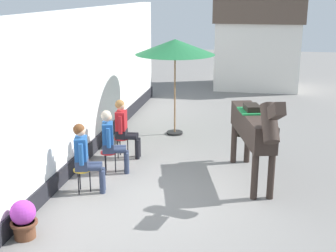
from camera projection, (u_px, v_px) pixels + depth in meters
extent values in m
plane|color=slate|center=(197.00, 147.00, 11.57)|extent=(40.00, 40.00, 0.00)
cube|color=white|center=(75.00, 89.00, 10.12)|extent=(0.30, 14.00, 3.40)
cube|color=black|center=(80.00, 154.00, 10.55)|extent=(0.34, 14.00, 0.36)
cube|color=silver|center=(257.00, 55.00, 18.41)|extent=(3.20, 2.40, 2.60)
cube|color=brown|center=(259.00, 10.00, 17.91)|extent=(3.40, 2.60, 0.90)
cylinder|color=gold|center=(82.00, 170.00, 8.85)|extent=(0.34, 0.34, 0.03)
cylinder|color=black|center=(90.00, 181.00, 8.93)|extent=(0.02, 0.02, 0.45)
cylinder|color=black|center=(80.00, 179.00, 9.03)|extent=(0.02, 0.02, 0.45)
cylinder|color=black|center=(79.00, 184.00, 8.80)|extent=(0.02, 0.02, 0.45)
cube|color=#2D3851|center=(82.00, 164.00, 8.82)|extent=(0.31, 0.37, 0.20)
cube|color=#1E4C8C|center=(81.00, 148.00, 8.73)|extent=(0.30, 0.38, 0.44)
sphere|color=tan|center=(80.00, 131.00, 8.63)|extent=(0.20, 0.20, 0.20)
sphere|color=#593319|center=(79.00, 129.00, 8.62)|extent=(0.22, 0.22, 0.22)
cylinder|color=#2D3851|center=(92.00, 165.00, 8.92)|extent=(0.40, 0.22, 0.13)
cylinder|color=#2D3851|center=(103.00, 179.00, 9.02)|extent=(0.11, 0.11, 0.46)
cylinder|color=#2D3851|center=(92.00, 168.00, 8.77)|extent=(0.40, 0.22, 0.13)
cylinder|color=#2D3851|center=(102.00, 182.00, 8.87)|extent=(0.11, 0.11, 0.46)
cylinder|color=#1E4C8C|center=(83.00, 147.00, 8.93)|extent=(0.09, 0.09, 0.42)
cylinder|color=#1E4C8C|center=(81.00, 154.00, 8.55)|extent=(0.09, 0.09, 0.42)
cylinder|color=red|center=(108.00, 152.00, 9.80)|extent=(0.34, 0.34, 0.03)
cylinder|color=black|center=(115.00, 163.00, 9.88)|extent=(0.02, 0.02, 0.45)
cylinder|color=black|center=(106.00, 161.00, 9.98)|extent=(0.02, 0.02, 0.45)
cylinder|color=black|center=(105.00, 165.00, 9.75)|extent=(0.02, 0.02, 0.45)
cube|color=#2D3851|center=(108.00, 147.00, 9.77)|extent=(0.32, 0.37, 0.20)
cube|color=#1E4C8C|center=(108.00, 133.00, 9.68)|extent=(0.30, 0.39, 0.44)
sphere|color=tan|center=(107.00, 117.00, 9.58)|extent=(0.20, 0.20, 0.20)
sphere|color=#B2A38E|center=(106.00, 116.00, 9.57)|extent=(0.22, 0.22, 0.22)
cylinder|color=#2D3851|center=(117.00, 148.00, 9.88)|extent=(0.40, 0.23, 0.13)
cylinder|color=#2D3851|center=(127.00, 161.00, 9.98)|extent=(0.11, 0.11, 0.46)
cylinder|color=#2D3851|center=(117.00, 150.00, 9.72)|extent=(0.40, 0.23, 0.13)
cylinder|color=#2D3851|center=(127.00, 163.00, 9.83)|extent=(0.11, 0.11, 0.46)
cylinder|color=#1E4C8C|center=(109.00, 132.00, 9.89)|extent=(0.09, 0.09, 0.42)
cylinder|color=#1E4C8C|center=(108.00, 138.00, 9.50)|extent=(0.09, 0.09, 0.42)
cylinder|color=red|center=(122.00, 138.00, 10.73)|extent=(0.34, 0.34, 0.03)
cylinder|color=black|center=(128.00, 148.00, 10.79)|extent=(0.02, 0.02, 0.45)
cylinder|color=black|center=(120.00, 146.00, 10.93)|extent=(0.02, 0.02, 0.45)
cylinder|color=black|center=(118.00, 150.00, 10.69)|extent=(0.02, 0.02, 0.45)
cube|color=black|center=(122.00, 134.00, 10.70)|extent=(0.26, 0.34, 0.20)
cube|color=maroon|center=(121.00, 120.00, 10.61)|extent=(0.24, 0.36, 0.44)
sphere|color=tan|center=(121.00, 106.00, 10.51)|extent=(0.20, 0.20, 0.20)
sphere|color=olive|center=(120.00, 104.00, 10.51)|extent=(0.22, 0.22, 0.22)
cylinder|color=black|center=(130.00, 135.00, 10.77)|extent=(0.39, 0.16, 0.13)
cylinder|color=black|center=(138.00, 147.00, 10.84)|extent=(0.11, 0.11, 0.46)
cylinder|color=black|center=(129.00, 137.00, 10.62)|extent=(0.39, 0.16, 0.13)
cylinder|color=black|center=(137.00, 149.00, 10.68)|extent=(0.11, 0.11, 0.46)
cylinder|color=maroon|center=(124.00, 120.00, 10.81)|extent=(0.09, 0.09, 0.42)
cylinder|color=maroon|center=(120.00, 125.00, 10.43)|extent=(0.09, 0.09, 0.42)
cube|color=#2D231E|center=(252.00, 125.00, 9.30)|extent=(0.97, 2.24, 0.52)
cylinder|color=#2D231E|center=(271.00, 176.00, 8.58)|extent=(0.13, 0.13, 0.90)
cylinder|color=#2D231E|center=(255.00, 177.00, 8.56)|extent=(0.13, 0.13, 0.90)
cylinder|color=#2D231E|center=(247.00, 143.00, 10.43)|extent=(0.13, 0.13, 0.90)
cylinder|color=#2D231E|center=(234.00, 144.00, 10.41)|extent=(0.13, 0.13, 0.90)
cylinder|color=#2D231E|center=(270.00, 123.00, 8.04)|extent=(0.43, 0.68, 0.73)
cube|color=#2D231E|center=(277.00, 111.00, 7.63)|extent=(0.30, 0.56, 0.40)
cube|color=black|center=(270.00, 115.00, 8.02)|extent=(0.19, 0.62, 0.48)
cylinder|color=black|center=(240.00, 123.00, 10.47)|extent=(0.12, 0.12, 0.65)
cube|color=#197238|center=(252.00, 111.00, 9.32)|extent=(0.63, 0.70, 0.03)
cube|color=black|center=(252.00, 108.00, 9.30)|extent=(0.38, 0.50, 0.12)
cylinder|color=brown|center=(25.00, 230.00, 7.28)|extent=(0.34, 0.34, 0.28)
cylinder|color=brown|center=(24.00, 223.00, 7.25)|extent=(0.43, 0.43, 0.04)
sphere|color=purple|center=(23.00, 213.00, 7.20)|extent=(0.40, 0.40, 0.40)
cylinder|color=black|center=(175.00, 133.00, 12.62)|extent=(0.44, 0.44, 0.06)
cylinder|color=olive|center=(175.00, 95.00, 12.32)|extent=(0.04, 0.04, 2.20)
cone|color=#1E6638|center=(175.00, 47.00, 11.95)|extent=(2.10, 2.10, 0.40)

